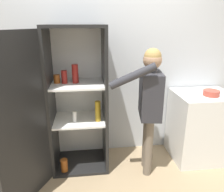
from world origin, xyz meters
name	(u,v)px	position (x,y,z in m)	size (l,w,h in m)	color
wall_back	(104,65)	(0.00, 0.98, 1.27)	(7.00, 0.06, 2.55)	silver
refrigerator	(67,104)	(-0.49, 0.54, 0.90)	(1.06, 1.19, 1.80)	black
person	(149,98)	(0.47, 0.40, 0.99)	(0.65, 0.54, 1.56)	#726656
counter	(200,126)	(1.28, 0.61, 0.47)	(0.75, 0.64, 0.94)	white
bowl	(211,93)	(1.32, 0.53, 0.97)	(0.20, 0.20, 0.07)	#B24738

